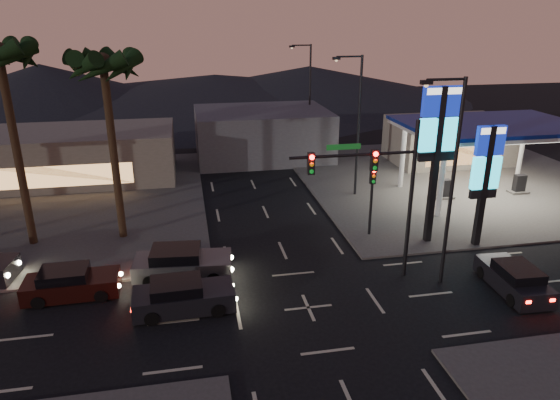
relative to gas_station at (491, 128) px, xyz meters
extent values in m
plane|color=black|center=(-16.00, -12.00, -5.08)|extent=(140.00, 140.00, 0.00)
cube|color=#47443F|center=(0.00, 4.00, -5.02)|extent=(24.00, 24.00, 0.12)
cube|color=#47443F|center=(-32.00, 4.00, -5.02)|extent=(24.00, 24.00, 0.12)
cylinder|color=silver|center=(-5.00, -3.00, -2.58)|extent=(0.36, 0.36, 5.00)
cylinder|color=silver|center=(-5.00, 3.00, -2.58)|extent=(0.36, 0.36, 5.00)
cylinder|color=silver|center=(5.00, 3.00, -2.58)|extent=(0.36, 0.36, 5.00)
cube|color=silver|center=(0.00, 0.00, 0.12)|extent=(12.00, 8.00, 0.50)
cube|color=white|center=(0.00, 0.00, -0.18)|extent=(11.60, 7.60, 0.06)
cube|color=navy|center=(0.00, 0.00, 0.27)|extent=(12.20, 8.20, 0.25)
cube|color=black|center=(-3.00, 0.00, -4.28)|extent=(0.80, 0.50, 1.40)
cube|color=black|center=(3.00, 0.00, -4.28)|extent=(0.80, 0.50, 1.40)
cube|color=#726B5B|center=(2.00, 9.00, -3.08)|extent=(10.00, 6.00, 4.00)
cube|color=black|center=(-7.50, -6.50, -0.58)|extent=(0.35, 0.35, 9.00)
cube|color=navy|center=(-7.50, -6.50, 3.12)|extent=(2.20, 0.30, 1.60)
cube|color=white|center=(-7.50, -6.50, 3.67)|extent=(1.98, 0.32, 0.35)
cube|color=#1ADCFB|center=(-7.50, -6.50, 1.32)|extent=(2.20, 0.30, 1.80)
cube|color=black|center=(-7.50, -6.50, 0.12)|extent=(2.09, 0.28, 0.50)
cube|color=black|center=(-5.00, -7.50, -1.58)|extent=(0.35, 0.35, 7.00)
cube|color=navy|center=(-5.00, -7.50, 1.12)|extent=(1.60, 0.30, 1.60)
cube|color=white|center=(-5.00, -7.50, 1.67)|extent=(1.44, 0.32, 0.35)
cube|color=#1ADCFB|center=(-5.00, -7.50, -0.68)|extent=(1.60, 0.30, 1.80)
cube|color=black|center=(-5.00, -7.50, -1.88)|extent=(1.52, 0.28, 0.50)
cylinder|color=black|center=(-10.50, -10.00, -1.08)|extent=(0.20, 0.20, 8.00)
cylinder|color=black|center=(-13.50, -10.00, 1.42)|extent=(6.00, 0.14, 0.14)
cube|color=#0C3F14|center=(-14.00, -10.00, 1.82)|extent=(1.60, 0.05, 0.25)
cube|color=black|center=(-12.50, -10.00, 1.12)|extent=(0.32, 0.25, 1.00)
sphere|color=#FF0C07|center=(-12.50, -10.15, 1.45)|extent=(0.22, 0.22, 0.22)
sphere|color=orange|center=(-12.50, -10.15, 1.12)|extent=(0.20, 0.20, 0.20)
sphere|color=#0CB226|center=(-12.50, -10.15, 0.79)|extent=(0.20, 0.20, 0.20)
cube|color=black|center=(-15.50, -10.00, 1.12)|extent=(0.32, 0.25, 1.00)
sphere|color=#FF0C07|center=(-15.50, -10.15, 1.45)|extent=(0.22, 0.22, 0.22)
sphere|color=orange|center=(-15.50, -10.15, 1.12)|extent=(0.20, 0.20, 0.20)
sphere|color=#0CB226|center=(-15.50, -10.15, 0.79)|extent=(0.20, 0.20, 0.20)
cylinder|color=black|center=(-10.50, -5.00, -3.08)|extent=(0.16, 0.16, 4.00)
cube|color=black|center=(-10.50, -5.00, -1.28)|extent=(0.32, 0.25, 1.00)
sphere|color=#FF0C07|center=(-10.50, -5.15, -0.95)|extent=(0.22, 0.22, 0.22)
sphere|color=orange|center=(-10.50, -5.15, -1.28)|extent=(0.20, 0.20, 0.20)
sphere|color=#0CB226|center=(-10.50, -5.15, -1.61)|extent=(0.20, 0.20, 0.20)
cylinder|color=black|center=(-9.00, -11.00, -0.08)|extent=(0.18, 0.18, 10.00)
cylinder|color=black|center=(-9.90, -11.00, 4.82)|extent=(1.80, 0.12, 0.12)
cube|color=black|center=(-10.80, -11.00, 4.72)|extent=(0.50, 0.25, 0.18)
sphere|color=#FFCC8C|center=(-10.80, -11.00, 4.60)|extent=(0.20, 0.20, 0.20)
cylinder|color=black|center=(-9.00, 2.00, -0.08)|extent=(0.18, 0.18, 10.00)
cylinder|color=black|center=(-9.90, 2.00, 4.82)|extent=(1.80, 0.12, 0.12)
cube|color=black|center=(-10.80, 2.00, 4.72)|extent=(0.50, 0.25, 0.18)
sphere|color=#FFCC8C|center=(-10.80, 2.00, 4.60)|extent=(0.20, 0.20, 0.20)
cylinder|color=black|center=(-9.00, 16.00, -0.08)|extent=(0.18, 0.18, 10.00)
cylinder|color=black|center=(-9.90, 16.00, 4.82)|extent=(1.80, 0.12, 0.12)
cube|color=black|center=(-10.80, 16.00, 4.72)|extent=(0.50, 0.25, 0.18)
sphere|color=#FFCC8C|center=(-10.80, 16.00, 4.60)|extent=(0.20, 0.20, 0.20)
cylinder|color=black|center=(-25.00, -2.50, 0.02)|extent=(0.44, 0.44, 10.20)
sphere|color=black|center=(-25.00, -2.50, 5.12)|extent=(0.90, 0.90, 0.90)
cone|color=black|center=(-23.70, -2.50, 4.82)|extent=(0.90, 2.74, 1.91)
cone|color=black|center=(-24.08, -1.58, 4.82)|extent=(2.57, 2.57, 1.91)
cone|color=black|center=(-25.00, -1.20, 4.82)|extent=(2.74, 0.90, 1.91)
cone|color=black|center=(-25.92, -1.58, 4.82)|extent=(2.57, 2.57, 1.91)
cone|color=black|center=(-26.30, -2.50, 4.82)|extent=(0.90, 2.74, 1.91)
cone|color=black|center=(-25.92, -3.42, 4.82)|extent=(2.57, 2.57, 1.91)
cone|color=black|center=(-25.00, -3.80, 4.82)|extent=(2.74, 0.90, 1.91)
cone|color=black|center=(-24.08, -3.42, 4.82)|extent=(2.57, 2.57, 1.91)
cylinder|color=black|center=(-30.00, -2.50, 0.32)|extent=(0.44, 0.44, 10.80)
cone|color=black|center=(-28.70, -2.50, 5.42)|extent=(0.90, 2.74, 1.91)
cone|color=black|center=(-29.08, -1.58, 5.42)|extent=(2.57, 2.57, 1.91)
cone|color=black|center=(-30.00, -1.20, 5.42)|extent=(2.74, 0.90, 1.91)
cone|color=black|center=(-29.08, -3.42, 5.42)|extent=(2.57, 2.57, 1.91)
cube|color=#726B5B|center=(-30.00, 10.00, -3.08)|extent=(16.00, 8.00, 4.00)
cube|color=#4C4C51|center=(-14.00, 14.00, -2.88)|extent=(12.00, 9.00, 4.40)
cone|color=black|center=(-41.00, 48.00, -2.08)|extent=(40.00, 40.00, 6.00)
cone|color=black|center=(-1.00, 48.00, -2.58)|extent=(50.00, 50.00, 5.00)
cone|color=black|center=(-16.00, 48.00, -3.08)|extent=(60.00, 60.00, 4.00)
cube|color=black|center=(-21.50, -11.12, -4.53)|extent=(4.50, 2.01, 0.91)
cube|color=black|center=(-21.80, -11.13, -3.92)|extent=(2.28, 1.79, 0.66)
cylinder|color=black|center=(-20.11, -10.22, -4.76)|extent=(0.65, 0.26, 0.65)
cylinder|color=black|center=(-20.06, -11.93, -4.76)|extent=(0.65, 0.26, 0.65)
cylinder|color=black|center=(-22.94, -10.31, -4.76)|extent=(0.65, 0.26, 0.65)
cylinder|color=black|center=(-22.89, -12.03, -4.76)|extent=(0.65, 0.26, 0.65)
sphere|color=#FFF2BF|center=(-19.30, -10.44, -4.45)|extent=(0.22, 0.22, 0.22)
sphere|color=#FFF2BF|center=(-19.26, -11.66, -4.45)|extent=(0.22, 0.22, 0.22)
cube|color=#FF140A|center=(-23.74, -10.59, -4.37)|extent=(0.09, 0.26, 0.14)
cube|color=#FF140A|center=(-23.70, -11.80, -4.37)|extent=(0.09, 0.26, 0.14)
cube|color=black|center=(-26.64, -8.90, -4.55)|extent=(4.30, 1.89, 0.87)
cube|color=black|center=(-26.93, -8.90, -3.97)|extent=(2.17, 1.70, 0.63)
cylinder|color=black|center=(-25.31, -8.04, -4.77)|extent=(0.63, 0.25, 0.62)
cylinder|color=black|center=(-25.27, -9.69, -4.77)|extent=(0.63, 0.25, 0.62)
cylinder|color=black|center=(-28.02, -8.10, -4.77)|extent=(0.63, 0.25, 0.62)
cylinder|color=black|center=(-27.98, -9.75, -4.77)|extent=(0.63, 0.25, 0.62)
sphere|color=#FFF2BF|center=(-24.53, -8.27, -4.48)|extent=(0.21, 0.21, 0.21)
sphere|color=#FFF2BF|center=(-24.50, -9.43, -4.48)|extent=(0.21, 0.21, 0.21)
cube|color=#FF140A|center=(-28.79, -8.36, -4.40)|extent=(0.08, 0.24, 0.14)
cube|color=#FF140A|center=(-28.76, -9.53, -4.40)|extent=(0.08, 0.24, 0.14)
cube|color=#505153|center=(-21.50, -8.08, -4.48)|extent=(4.98, 2.48, 0.98)
cube|color=black|center=(-21.83, -8.04, -3.82)|extent=(2.57, 2.08, 0.71)
cylinder|color=black|center=(-19.89, -7.30, -4.73)|extent=(0.72, 0.33, 0.70)
cylinder|color=black|center=(-20.07, -9.15, -4.73)|extent=(0.72, 0.33, 0.70)
cylinder|color=black|center=(-22.93, -7.00, -4.73)|extent=(0.72, 0.33, 0.70)
cylinder|color=black|center=(-23.11, -8.85, -4.73)|extent=(0.72, 0.33, 0.70)
sphere|color=#FFF2BF|center=(-19.04, -7.66, -4.40)|extent=(0.24, 0.24, 0.24)
sphere|color=#FFF2BF|center=(-19.17, -8.96, -4.40)|extent=(0.24, 0.24, 0.24)
cube|color=#FF140A|center=(-23.83, -7.19, -4.32)|extent=(0.11, 0.28, 0.15)
cube|color=#FF140A|center=(-23.96, -8.50, -4.32)|extent=(0.11, 0.28, 0.15)
cylinder|color=black|center=(-30.54, -5.85, -4.73)|extent=(0.72, 0.34, 0.70)
sphere|color=#FFF2BF|center=(-29.71, -6.22, -4.40)|extent=(0.24, 0.24, 0.24)
sphere|color=#FFF2BF|center=(-29.86, -7.52, -4.40)|extent=(0.24, 0.24, 0.24)
cube|color=black|center=(-6.00, -12.34, -4.56)|extent=(1.96, 4.27, 0.86)
cube|color=black|center=(-6.01, -12.63, -3.99)|extent=(1.72, 2.17, 0.62)
cylinder|color=black|center=(-6.74, -10.97, -4.78)|extent=(0.26, 0.62, 0.61)
cylinder|color=black|center=(-5.13, -11.05, -4.78)|extent=(0.26, 0.62, 0.61)
cylinder|color=black|center=(-6.87, -13.63, -4.78)|extent=(0.26, 0.62, 0.61)
cylinder|color=black|center=(-5.26, -13.71, -4.78)|extent=(0.26, 0.62, 0.61)
cube|color=#FF140A|center=(-6.67, -14.41, -4.41)|extent=(0.24, 0.09, 0.13)
cube|color=#FF140A|center=(-5.53, -14.46, -4.41)|extent=(0.24, 0.09, 0.13)
camera|label=1|loc=(-20.95, -30.93, 7.35)|focal=32.00mm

